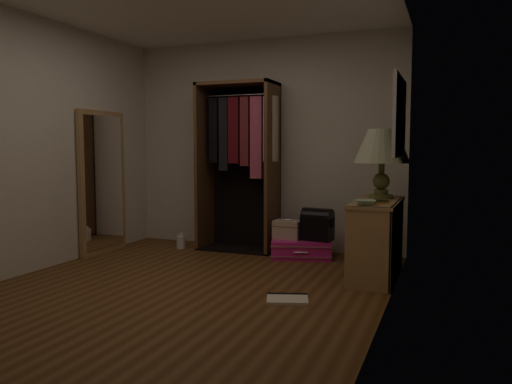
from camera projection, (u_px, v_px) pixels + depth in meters
ground at (187, 287)px, 4.51m from camera, size 4.00×4.00×0.00m
room_walls at (195, 121)px, 4.40m from camera, size 3.52×4.02×2.60m
console_bookshelf at (376, 237)px, 4.87m from camera, size 0.42×1.12×0.75m
open_wardrobe at (241, 151)px, 6.13m from camera, size 0.99×0.50×2.05m
floor_mirror at (102, 182)px, 5.99m from camera, size 0.06×0.80×1.70m
pink_suitcase at (301, 248)px, 5.76m from camera, size 0.80×0.67×0.21m
train_case at (288, 229)px, 5.78m from camera, size 0.33×0.24×0.23m
black_bag at (317, 224)px, 5.67m from camera, size 0.37×0.26×0.37m
table_lamp at (382, 148)px, 5.02m from camera, size 0.57×0.57×0.70m
brass_tray at (375, 202)px, 4.68m from camera, size 0.35×0.35×0.02m
ceramic_bowl at (365, 203)px, 4.46m from camera, size 0.24×0.24×0.05m
white_jug at (181, 242)px, 6.27m from camera, size 0.15×0.15×0.19m
floor_book at (287, 299)px, 4.13m from camera, size 0.41×0.36×0.03m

